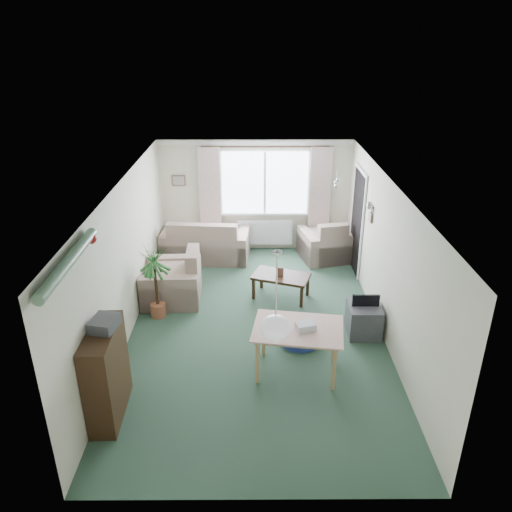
{
  "coord_description": "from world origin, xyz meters",
  "views": [
    {
      "loc": [
        -0.04,
        -6.89,
        4.43
      ],
      "look_at": [
        0.0,
        0.3,
        1.15
      ],
      "focal_mm": 35.0,
      "sensor_mm": 36.0,
      "label": 1
    }
  ],
  "objects_px": {
    "tv_cube": "(364,320)",
    "pet_bed": "(300,337)",
    "armchair_left": "(171,275)",
    "bookshelf": "(106,373)",
    "coffee_table": "(281,286)",
    "dining_table": "(297,350)",
    "armchair_corner": "(326,238)",
    "sofa": "(206,238)",
    "houseplant": "(156,283)"
  },
  "relations": [
    {
      "from": "tv_cube",
      "to": "pet_bed",
      "type": "distance_m",
      "value": 1.06
    },
    {
      "from": "armchair_left",
      "to": "bookshelf",
      "type": "xyz_separation_m",
      "value": [
        -0.34,
        -2.94,
        0.13
      ]
    },
    {
      "from": "armchair_left",
      "to": "pet_bed",
      "type": "relative_size",
      "value": 1.57
    },
    {
      "from": "bookshelf",
      "to": "pet_bed",
      "type": "distance_m",
      "value": 3.02
    },
    {
      "from": "coffee_table",
      "to": "dining_table",
      "type": "relative_size",
      "value": 0.88
    },
    {
      "from": "dining_table",
      "to": "coffee_table",
      "type": "bearing_deg",
      "value": 93.07
    },
    {
      "from": "armchair_corner",
      "to": "sofa",
      "type": "bearing_deg",
      "value": -13.32
    },
    {
      "from": "sofa",
      "to": "armchair_left",
      "type": "height_order",
      "value": "armchair_left"
    },
    {
      "from": "pet_bed",
      "to": "armchair_corner",
      "type": "bearing_deg",
      "value": 75.53
    },
    {
      "from": "armchair_corner",
      "to": "houseplant",
      "type": "relative_size",
      "value": 0.78
    },
    {
      "from": "armchair_corner",
      "to": "bookshelf",
      "type": "distance_m",
      "value": 5.73
    },
    {
      "from": "coffee_table",
      "to": "sofa",
      "type": "bearing_deg",
      "value": 130.94
    },
    {
      "from": "coffee_table",
      "to": "dining_table",
      "type": "xyz_separation_m",
      "value": [
        0.12,
        -2.15,
        0.13
      ]
    },
    {
      "from": "coffee_table",
      "to": "houseplant",
      "type": "bearing_deg",
      "value": -163.07
    },
    {
      "from": "armchair_left",
      "to": "coffee_table",
      "type": "xyz_separation_m",
      "value": [
        1.95,
        0.03,
        -0.25
      ]
    },
    {
      "from": "tv_cube",
      "to": "pet_bed",
      "type": "relative_size",
      "value": 0.83
    },
    {
      "from": "dining_table",
      "to": "pet_bed",
      "type": "height_order",
      "value": "dining_table"
    },
    {
      "from": "bookshelf",
      "to": "tv_cube",
      "type": "distance_m",
      "value": 3.98
    },
    {
      "from": "bookshelf",
      "to": "tv_cube",
      "type": "bearing_deg",
      "value": 25.19
    },
    {
      "from": "sofa",
      "to": "tv_cube",
      "type": "height_order",
      "value": "sofa"
    },
    {
      "from": "sofa",
      "to": "tv_cube",
      "type": "distance_m",
      "value": 4.0
    },
    {
      "from": "houseplant",
      "to": "tv_cube",
      "type": "bearing_deg",
      "value": -9.32
    },
    {
      "from": "dining_table",
      "to": "tv_cube",
      "type": "bearing_deg",
      "value": 40.24
    },
    {
      "from": "sofa",
      "to": "pet_bed",
      "type": "relative_size",
      "value": 2.68
    },
    {
      "from": "armchair_corner",
      "to": "pet_bed",
      "type": "relative_size",
      "value": 1.48
    },
    {
      "from": "houseplant",
      "to": "armchair_corner",
      "type": "bearing_deg",
      "value": 36.79
    },
    {
      "from": "sofa",
      "to": "pet_bed",
      "type": "xyz_separation_m",
      "value": [
        1.72,
        -3.12,
        -0.38
      ]
    },
    {
      "from": "armchair_left",
      "to": "armchair_corner",
      "type": "bearing_deg",
      "value": 118.15
    },
    {
      "from": "pet_bed",
      "to": "armchair_left",
      "type": "bearing_deg",
      "value": 148.01
    },
    {
      "from": "armchair_left",
      "to": "dining_table",
      "type": "xyz_separation_m",
      "value": [
        2.07,
        -2.11,
        -0.12
      ]
    },
    {
      "from": "sofa",
      "to": "tv_cube",
      "type": "bearing_deg",
      "value": 137.72
    },
    {
      "from": "armchair_corner",
      "to": "coffee_table",
      "type": "height_order",
      "value": "armchair_corner"
    },
    {
      "from": "coffee_table",
      "to": "houseplant",
      "type": "xyz_separation_m",
      "value": [
        -2.1,
        -0.64,
        0.41
      ]
    },
    {
      "from": "sofa",
      "to": "coffee_table",
      "type": "relative_size",
      "value": 1.82
    },
    {
      "from": "sofa",
      "to": "coffee_table",
      "type": "bearing_deg",
      "value": 135.38
    },
    {
      "from": "sofa",
      "to": "armchair_left",
      "type": "bearing_deg",
      "value": 79.84
    },
    {
      "from": "bookshelf",
      "to": "pet_bed",
      "type": "xyz_separation_m",
      "value": [
        2.52,
        1.58,
        -0.54
      ]
    },
    {
      "from": "sofa",
      "to": "armchair_corner",
      "type": "distance_m",
      "value": 2.52
    },
    {
      "from": "coffee_table",
      "to": "armchair_corner",
      "type": "bearing_deg",
      "value": 58.91
    },
    {
      "from": "coffee_table",
      "to": "bookshelf",
      "type": "bearing_deg",
      "value": -127.64
    },
    {
      "from": "armchair_corner",
      "to": "dining_table",
      "type": "xyz_separation_m",
      "value": [
        -0.91,
        -3.85,
        -0.09
      ]
    },
    {
      "from": "armchair_left",
      "to": "houseplant",
      "type": "distance_m",
      "value": 0.65
    },
    {
      "from": "bookshelf",
      "to": "coffee_table",
      "type": "bearing_deg",
      "value": 50.83
    },
    {
      "from": "houseplant",
      "to": "armchair_left",
      "type": "bearing_deg",
      "value": 76.09
    },
    {
      "from": "armchair_corner",
      "to": "houseplant",
      "type": "bearing_deg",
      "value": 24.04
    },
    {
      "from": "sofa",
      "to": "coffee_table",
      "type": "height_order",
      "value": "sofa"
    },
    {
      "from": "tv_cube",
      "to": "sofa",
      "type": "bearing_deg",
      "value": 134.34
    },
    {
      "from": "pet_bed",
      "to": "sofa",
      "type": "bearing_deg",
      "value": 118.89
    },
    {
      "from": "sofa",
      "to": "bookshelf",
      "type": "relative_size",
      "value": 1.48
    },
    {
      "from": "houseplant",
      "to": "tv_cube",
      "type": "distance_m",
      "value": 3.42
    }
  ]
}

